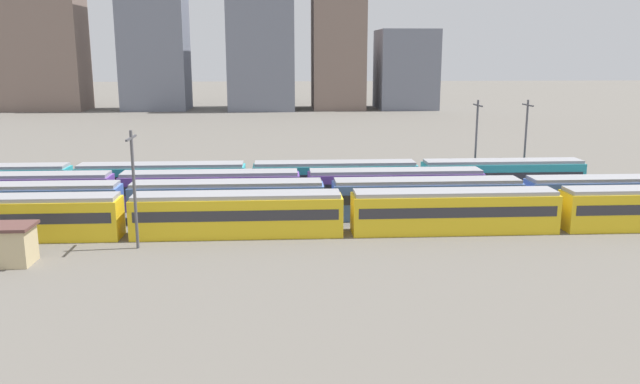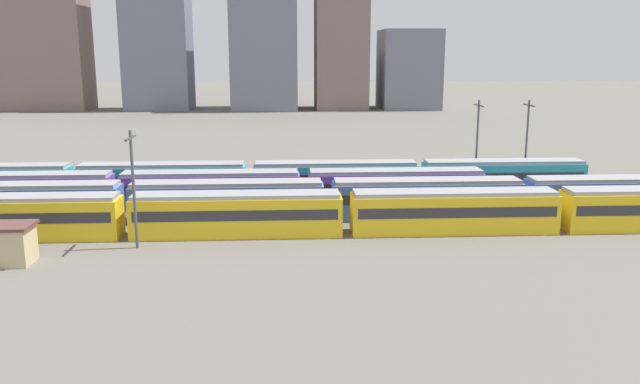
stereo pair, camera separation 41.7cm
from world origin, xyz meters
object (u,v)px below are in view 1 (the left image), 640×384
(catenary_pole_2, at_px, (134,184))
(catenary_pole_3, at_px, (526,139))
(train_track_0, at_px, (559,209))
(train_track_2, at_px, (211,189))
(catenary_pole_1, at_px, (476,140))
(train_track_3, at_px, (249,179))
(train_track_1, at_px, (328,199))
(signal_hut, at_px, (10,244))

(catenary_pole_2, relative_size, catenary_pole_3, 0.94)
(train_track_0, xyz_separation_m, train_track_2, (-31.73, 10.40, -0.00))
(catenary_pole_2, bearing_deg, train_track_0, 5.09)
(train_track_0, bearing_deg, train_track_2, 161.85)
(catenary_pole_2, bearing_deg, catenary_pole_1, 32.56)
(train_track_3, relative_size, catenary_pole_2, 7.81)
(train_track_0, xyz_separation_m, catenary_pole_3, (3.86, 18.65, 3.74))
(train_track_0, distance_m, train_track_2, 33.39)
(train_track_1, xyz_separation_m, signal_hut, (-24.60, -11.92, -0.35))
(train_track_1, bearing_deg, catenary_pole_3, 29.24)
(train_track_2, bearing_deg, train_track_3, 54.99)
(train_track_2, distance_m, catenary_pole_1, 31.08)
(train_track_0, height_order, catenary_pole_3, catenary_pole_3)
(train_track_2, relative_size, train_track_3, 0.75)
(train_track_3, distance_m, catenary_pole_3, 32.31)
(catenary_pole_1, xyz_separation_m, catenary_pole_2, (-34.21, -21.84, -0.33))
(train_track_2, height_order, signal_hut, train_track_2)
(train_track_1, distance_m, train_track_2, 12.68)
(train_track_1, distance_m, signal_hut, 27.34)
(train_track_2, distance_m, catenary_pole_2, 14.74)
(train_track_3, height_order, catenary_pole_3, catenary_pole_3)
(train_track_0, bearing_deg, catenary_pole_2, -174.91)
(catenary_pole_1, relative_size, signal_hut, 2.83)
(train_track_2, bearing_deg, catenary_pole_1, 15.44)
(train_track_0, bearing_deg, train_track_1, 165.54)
(train_track_2, bearing_deg, train_track_1, -24.21)
(catenary_pole_2, bearing_deg, signal_hut, -157.82)
(train_track_3, bearing_deg, catenary_pole_2, -113.32)
(catenary_pole_1, relative_size, catenary_pole_3, 1.00)
(train_track_3, relative_size, catenary_pole_3, 7.33)
(train_track_0, height_order, catenary_pole_1, catenary_pole_1)
(train_track_0, relative_size, train_track_3, 1.51)
(catenary_pole_2, xyz_separation_m, catenary_pole_3, (40.07, 21.88, 0.32))
(train_track_1, bearing_deg, train_track_3, 127.30)
(train_track_0, xyz_separation_m, catenary_pole_2, (-36.21, -3.23, 3.42))
(train_track_3, height_order, catenary_pole_2, catenary_pole_2)
(catenary_pole_3, distance_m, signal_hut, 55.00)
(catenary_pole_2, distance_m, catenary_pole_3, 45.65)
(train_track_0, bearing_deg, train_track_3, 150.95)
(train_track_0, distance_m, train_track_1, 20.83)
(train_track_3, bearing_deg, train_track_0, -29.05)
(catenary_pole_1, bearing_deg, catenary_pole_3, 0.34)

